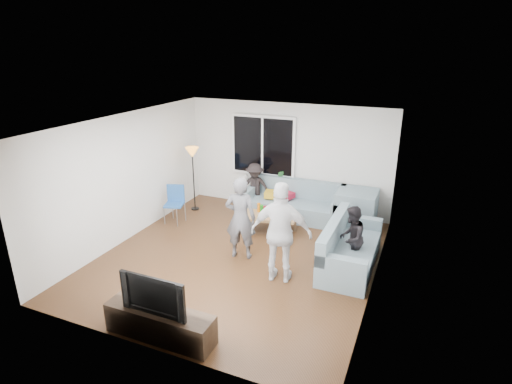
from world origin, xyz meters
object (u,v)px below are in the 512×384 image
at_px(coffee_table, 270,224).
at_px(floor_lamp, 194,179).
at_px(side_chair, 174,205).
at_px(player_right, 281,233).
at_px(sofa_right_section, 351,245).
at_px(player_left, 241,218).
at_px(tv_console, 160,324).
at_px(television, 157,292).
at_px(spectator_back, 255,187).
at_px(spectator_right, 351,238).
at_px(sofa_back_section, 293,200).

xyz_separation_m(coffee_table, floor_lamp, (-2.19, 0.51, 0.58)).
relative_size(side_chair, player_right, 0.48).
bearing_deg(sofa_right_section, player_left, 103.14).
height_order(player_left, tv_console, player_left).
xyz_separation_m(sofa_right_section, television, (-2.05, -3.02, 0.30)).
bearing_deg(spectator_back, tv_console, -95.09).
relative_size(sofa_right_section, floor_lamp, 1.28).
distance_m(sofa_right_section, side_chair, 4.09).
xyz_separation_m(player_left, spectator_right, (2.00, 0.40, -0.20)).
relative_size(player_left, television, 1.61).
xyz_separation_m(sofa_right_section, tv_console, (-2.05, -3.02, -0.20)).
height_order(floor_lamp, television, floor_lamp).
height_order(sofa_back_section, side_chair, side_chair).
xyz_separation_m(side_chair, player_right, (3.05, -1.35, 0.46)).
distance_m(player_right, television, 2.31).
height_order(sofa_back_section, spectator_back, spectator_back).
height_order(sofa_right_section, coffee_table, sofa_right_section).
relative_size(coffee_table, tv_console, 0.69).
xyz_separation_m(side_chair, floor_lamp, (0.00, 0.88, 0.35)).
height_order(sofa_right_section, television, television).
bearing_deg(tv_console, side_chair, 120.58).
bearing_deg(spectator_right, player_left, -76.08).
bearing_deg(television, spectator_right, 55.19).
bearing_deg(floor_lamp, tv_console, -64.82).
xyz_separation_m(player_left, spectator_back, (-0.67, 2.25, -0.20)).
distance_m(sofa_right_section, player_right, 1.47).
bearing_deg(sofa_right_section, coffee_table, 67.85).
distance_m(spectator_back, television, 4.84).
relative_size(sofa_back_section, tv_console, 1.44).
bearing_deg(floor_lamp, coffee_table, -13.08).
height_order(player_right, spectator_right, player_right).
xyz_separation_m(sofa_back_section, spectator_back, (-0.99, 0.03, 0.17)).
bearing_deg(coffee_table, television, -92.50).
relative_size(side_chair, floor_lamp, 0.55).
bearing_deg(side_chair, sofa_back_section, 11.96).
relative_size(spectator_back, tv_console, 0.75).
relative_size(player_left, spectator_back, 1.33).
bearing_deg(spectator_back, sofa_back_section, -14.22).
bearing_deg(television, spectator_back, 97.39).
xyz_separation_m(player_left, player_right, (0.98, -0.48, 0.09)).
bearing_deg(spectator_back, sofa_right_section, -46.15).
bearing_deg(tv_console, television, 0.00).
height_order(sofa_back_section, tv_console, sofa_back_section).
bearing_deg(spectator_back, side_chair, -147.78).
xyz_separation_m(sofa_back_section, sofa_right_section, (1.69, -1.75, 0.00)).
relative_size(sofa_right_section, spectator_right, 1.68).
bearing_deg(floor_lamp, player_right, -36.16).
height_order(player_right, tv_console, player_right).
xyz_separation_m(sofa_back_section, side_chair, (-2.38, -1.35, 0.01)).
relative_size(coffee_table, player_left, 0.69).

